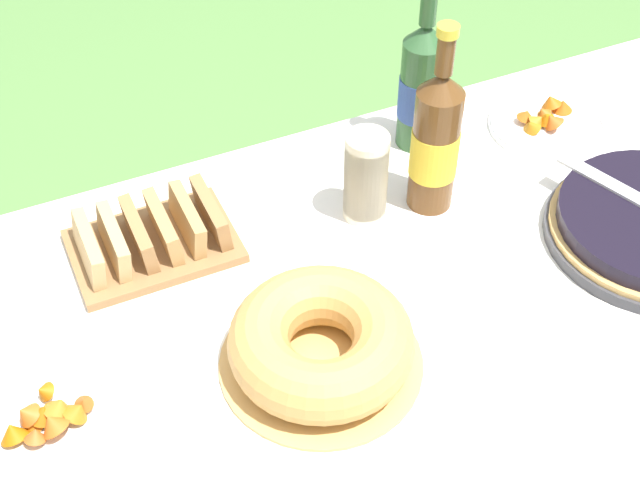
{
  "coord_description": "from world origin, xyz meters",
  "views": [
    {
      "loc": [
        -0.51,
        -0.75,
        1.69
      ],
      "look_at": [
        -0.11,
        0.14,
        0.73
      ],
      "focal_mm": 50.0,
      "sensor_mm": 36.0,
      "label": 1
    }
  ],
  "objects_px": {
    "cup_stack": "(366,177)",
    "bread_board": "(152,237)",
    "cider_bottle_amber": "(435,141)",
    "bundt_cake": "(321,343)",
    "snack_plate_right": "(547,122)",
    "cider_bottle_green": "(421,86)",
    "snack_plate_left": "(46,420)"
  },
  "relations": [
    {
      "from": "snack_plate_right",
      "to": "bread_board",
      "type": "distance_m",
      "value": 0.76
    },
    {
      "from": "cider_bottle_amber",
      "to": "bread_board",
      "type": "distance_m",
      "value": 0.48
    },
    {
      "from": "cup_stack",
      "to": "cider_bottle_amber",
      "type": "relative_size",
      "value": 0.48
    },
    {
      "from": "cider_bottle_amber",
      "to": "bundt_cake",
      "type": "bearing_deg",
      "value": -142.32
    },
    {
      "from": "cider_bottle_amber",
      "to": "snack_plate_right",
      "type": "bearing_deg",
      "value": 16.32
    },
    {
      "from": "snack_plate_right",
      "to": "snack_plate_left",
      "type": "bearing_deg",
      "value": -164.68
    },
    {
      "from": "snack_plate_left",
      "to": "cup_stack",
      "type": "bearing_deg",
      "value": 19.26
    },
    {
      "from": "bundt_cake",
      "to": "snack_plate_left",
      "type": "distance_m",
      "value": 0.38
    },
    {
      "from": "snack_plate_right",
      "to": "cider_bottle_green",
      "type": "bearing_deg",
      "value": 164.93
    },
    {
      "from": "bundt_cake",
      "to": "cider_bottle_amber",
      "type": "bearing_deg",
      "value": 37.68
    },
    {
      "from": "cup_stack",
      "to": "bread_board",
      "type": "xyz_separation_m",
      "value": [
        -0.35,
        0.06,
        -0.05
      ]
    },
    {
      "from": "cider_bottle_amber",
      "to": "bread_board",
      "type": "xyz_separation_m",
      "value": [
        -0.46,
        0.08,
        -0.1
      ]
    },
    {
      "from": "snack_plate_right",
      "to": "bread_board",
      "type": "relative_size",
      "value": 0.84
    },
    {
      "from": "snack_plate_right",
      "to": "bread_board",
      "type": "height_order",
      "value": "bread_board"
    },
    {
      "from": "snack_plate_left",
      "to": "bread_board",
      "type": "height_order",
      "value": "bread_board"
    },
    {
      "from": "cider_bottle_green",
      "to": "snack_plate_left",
      "type": "xyz_separation_m",
      "value": [
        -0.75,
        -0.34,
        -0.11
      ]
    },
    {
      "from": "cup_stack",
      "to": "snack_plate_right",
      "type": "xyz_separation_m",
      "value": [
        0.42,
        0.07,
        -0.07
      ]
    },
    {
      "from": "snack_plate_left",
      "to": "snack_plate_right",
      "type": "bearing_deg",
      "value": 15.32
    },
    {
      "from": "bundt_cake",
      "to": "snack_plate_right",
      "type": "height_order",
      "value": "bundt_cake"
    },
    {
      "from": "cider_bottle_green",
      "to": "cider_bottle_amber",
      "type": "bearing_deg",
      "value": -111.29
    },
    {
      "from": "cider_bottle_green",
      "to": "bundt_cake",
      "type": "bearing_deg",
      "value": -133.28
    },
    {
      "from": "cup_stack",
      "to": "snack_plate_right",
      "type": "distance_m",
      "value": 0.43
    },
    {
      "from": "snack_plate_right",
      "to": "bread_board",
      "type": "xyz_separation_m",
      "value": [
        -0.76,
        -0.01,
        0.02
      ]
    },
    {
      "from": "cider_bottle_green",
      "to": "cup_stack",
      "type": "bearing_deg",
      "value": -142.0
    },
    {
      "from": "bundt_cake",
      "to": "snack_plate_left",
      "type": "bearing_deg",
      "value": 171.34
    },
    {
      "from": "bundt_cake",
      "to": "snack_plate_right",
      "type": "relative_size",
      "value": 1.33
    },
    {
      "from": "snack_plate_left",
      "to": "cider_bottle_amber",
      "type": "bearing_deg",
      "value": 14.87
    },
    {
      "from": "cup_stack",
      "to": "bread_board",
      "type": "height_order",
      "value": "cup_stack"
    },
    {
      "from": "cider_bottle_green",
      "to": "snack_plate_left",
      "type": "height_order",
      "value": "cider_bottle_green"
    },
    {
      "from": "bundt_cake",
      "to": "snack_plate_right",
      "type": "distance_m",
      "value": 0.7
    },
    {
      "from": "bread_board",
      "to": "cider_bottle_amber",
      "type": "bearing_deg",
      "value": -9.96
    },
    {
      "from": "cider_bottle_green",
      "to": "snack_plate_right",
      "type": "relative_size",
      "value": 1.48
    }
  ]
}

